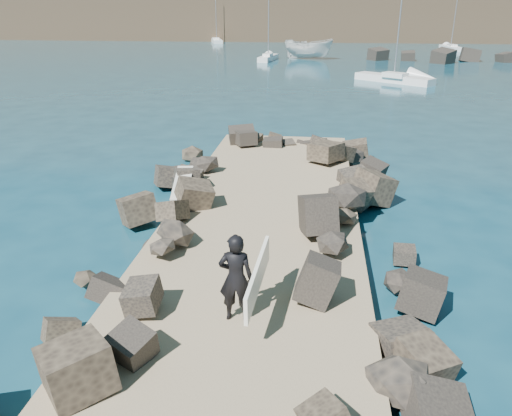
# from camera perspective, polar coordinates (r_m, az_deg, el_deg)

# --- Properties ---
(ground) EXTENTS (800.00, 800.00, 0.00)m
(ground) POSITION_cam_1_polar(r_m,az_deg,el_deg) (15.46, 0.45, -3.77)
(ground) COLOR #0F384C
(ground) RESTS_ON ground
(jetty) EXTENTS (6.00, 26.00, 0.60)m
(jetty) POSITION_cam_1_polar(r_m,az_deg,el_deg) (13.55, -0.52, -6.29)
(jetty) COLOR #8C7759
(jetty) RESTS_ON ground
(riprap_left) EXTENTS (2.60, 22.00, 1.00)m
(riprap_left) POSITION_cam_1_polar(r_m,az_deg,el_deg) (14.52, -11.71, -3.87)
(riprap_left) COLOR black
(riprap_left) RESTS_ON ground
(riprap_right) EXTENTS (2.60, 22.00, 1.00)m
(riprap_right) POSITION_cam_1_polar(r_m,az_deg,el_deg) (13.87, 11.76, -5.16)
(riprap_right) COLOR #262421
(riprap_right) RESTS_ON ground
(surfboard_resting) EXTENTS (0.85, 2.28, 0.07)m
(surfboard_resting) POSITION_cam_1_polar(r_m,az_deg,el_deg) (17.21, -8.41, 2.49)
(surfboard_resting) COLOR beige
(surfboard_resting) RESTS_ON riprap_left
(boat_imported) EXTENTS (7.42, 4.77, 2.68)m
(boat_imported) POSITION_cam_1_polar(r_m,az_deg,el_deg) (71.35, 5.99, 17.65)
(boat_imported) COLOR silver
(boat_imported) RESTS_ON ground
(surfer_with_board) EXTENTS (0.94, 2.43, 1.96)m
(surfer_with_board) POSITION_cam_1_polar(r_m,az_deg,el_deg) (10.30, -1.96, -7.97)
(surfer_with_board) COLOR black
(surfer_with_board) RESTS_ON jetty
(sailboat_e) EXTENTS (3.78, 7.92, 9.27)m
(sailboat_e) POSITION_cam_1_polar(r_m,az_deg,el_deg) (103.85, -4.53, 18.51)
(sailboat_e) COLOR white
(sailboat_e) RESTS_ON ground
(sailboat_d) EXTENTS (2.39, 6.86, 8.15)m
(sailboat_d) POSITION_cam_1_polar(r_m,az_deg,el_deg) (91.44, 21.36, 16.67)
(sailboat_d) COLOR white
(sailboat_d) RESTS_ON ground
(sailboat_b) EXTENTS (2.28, 6.32, 7.55)m
(sailboat_b) POSITION_cam_1_polar(r_m,az_deg,el_deg) (68.83, 1.40, 16.77)
(sailboat_b) COLOR white
(sailboat_b) RESTS_ON ground
(sailboat_f) EXTENTS (1.74, 5.92, 7.17)m
(sailboat_f) POSITION_cam_1_polar(r_m,az_deg,el_deg) (117.04, 27.04, 16.71)
(sailboat_f) COLOR white
(sailboat_f) RESTS_ON ground
(sailboat_c) EXTENTS (7.11, 6.08, 9.22)m
(sailboat_c) POSITION_cam_1_polar(r_m,az_deg,el_deg) (50.47, 15.48, 14.06)
(sailboat_c) COLOR white
(sailboat_c) RESTS_ON ground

